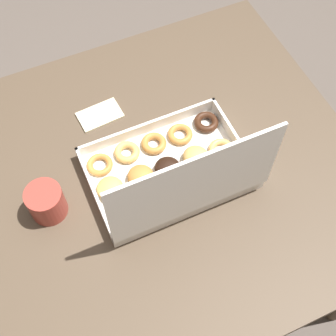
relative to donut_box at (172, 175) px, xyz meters
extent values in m
plane|color=#564C44|center=(0.03, -0.05, -0.76)|extent=(8.00, 8.00, 0.00)
cube|color=#4C3D2D|center=(0.03, -0.05, -0.06)|extent=(1.12, 1.01, 0.03)
cylinder|color=#4C3D2D|center=(-0.49, -0.50, -0.42)|extent=(0.06, 0.06, 0.68)
cube|color=silver|center=(-0.01, -0.04, -0.05)|extent=(0.42, 0.29, 0.01)
cube|color=white|center=(-0.01, -0.18, -0.02)|extent=(0.42, 0.01, 0.04)
cube|color=white|center=(-0.01, 0.10, -0.02)|extent=(0.42, 0.01, 0.04)
cube|color=white|center=(-0.21, -0.04, -0.02)|extent=(0.01, 0.29, 0.04)
cube|color=white|center=(0.20, -0.04, -0.02)|extent=(0.01, 0.29, 0.04)
cube|color=white|center=(-0.01, 0.11, 0.12)|extent=(0.42, 0.01, 0.25)
torus|color=#381E11|center=(-0.17, -0.13, -0.03)|extent=(0.07, 0.07, 0.02)
torus|color=#B77A38|center=(-0.08, -0.13, -0.03)|extent=(0.07, 0.07, 0.02)
torus|color=#B77A38|center=(0.00, -0.13, -0.03)|extent=(0.07, 0.07, 0.02)
torus|color=tan|center=(0.07, -0.13, -0.03)|extent=(0.07, 0.07, 0.02)
torus|color=#B77A38|center=(0.16, -0.12, -0.03)|extent=(0.07, 0.07, 0.02)
torus|color=tan|center=(-0.17, -0.03, -0.03)|extent=(0.07, 0.07, 0.02)
ellipsoid|color=tan|center=(-0.09, -0.04, -0.02)|extent=(0.07, 0.07, 0.04)
ellipsoid|color=black|center=(0.00, -0.03, -0.02)|extent=(0.07, 0.07, 0.04)
ellipsoid|color=#B77A38|center=(0.07, -0.04, -0.03)|extent=(0.07, 0.07, 0.04)
ellipsoid|color=tan|center=(0.16, -0.04, -0.03)|extent=(0.07, 0.07, 0.04)
torus|color=white|center=(-0.16, 0.05, -0.03)|extent=(0.07, 0.07, 0.02)
ellipsoid|color=pink|center=(-0.08, 0.06, -0.02)|extent=(0.07, 0.07, 0.04)
ellipsoid|color=#381E11|center=(0.00, 0.06, -0.03)|extent=(0.07, 0.07, 0.03)
ellipsoid|color=white|center=(0.08, 0.05, -0.02)|extent=(0.07, 0.07, 0.04)
ellipsoid|color=#381E11|center=(0.15, 0.05, -0.02)|extent=(0.07, 0.07, 0.04)
cylinder|color=#A3382D|center=(0.32, -0.06, 0.00)|extent=(0.09, 0.09, 0.09)
cylinder|color=black|center=(0.32, -0.06, 0.04)|extent=(0.08, 0.08, 0.01)
cube|color=beige|center=(0.10, -0.29, -0.05)|extent=(0.13, 0.09, 0.01)
camera|label=1|loc=(0.25, 0.54, 1.05)|focal=50.00mm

